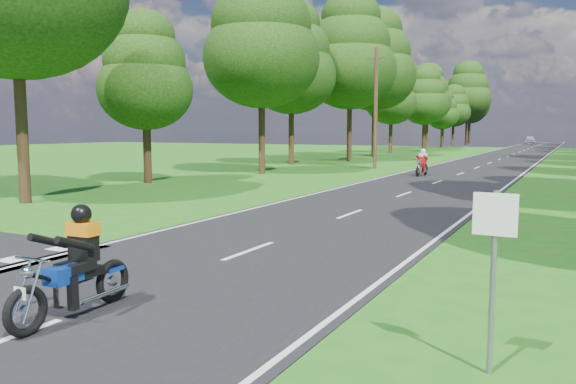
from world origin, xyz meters
The scene contains 9 objects.
ground centered at (0.00, 0.00, 0.00)m, with size 160.00×160.00×0.00m, color #1B6216.
main_road centered at (0.00, 50.00, 0.01)m, with size 7.00×140.00×0.02m, color black.
road_markings centered at (-0.14, 48.13, 0.02)m, with size 7.40×140.00×0.01m.
treeline centered at (1.43, 60.06, 8.25)m, with size 40.00×115.35×14.78m.
telegraph_pole centered at (-6.00, 28.00, 4.07)m, with size 1.20×0.26×8.00m.
road_sign centered at (5.50, -2.01, 1.34)m, with size 0.45×0.07×2.00m.
rider_near_blue centered at (0.09, -2.82, 0.81)m, with size 0.63×1.89×1.58m, color #0E349B, non-canonical shape.
rider_far_red centered at (-1.67, 23.46, 0.79)m, with size 0.61×1.84×1.53m, color #B2140D, non-canonical shape.
distant_car centered at (-1.83, 100.91, 0.79)m, with size 1.81×4.50×1.53m, color #B6B8BD.
Camera 1 is at (6.26, -8.17, 2.63)m, focal length 35.00 mm.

